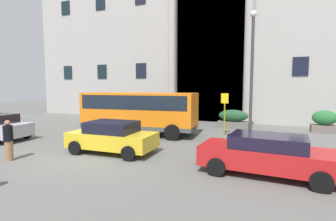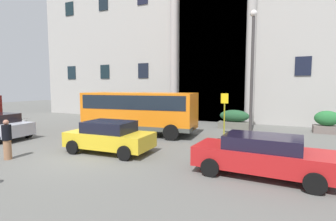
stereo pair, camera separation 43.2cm
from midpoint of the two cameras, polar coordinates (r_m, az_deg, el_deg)
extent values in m
cube|color=#5F5F5B|center=(11.68, -17.12, -10.09)|extent=(80.00, 64.00, 0.12)
cube|color=#A9A6A1|center=(27.90, 8.37, 20.26)|extent=(33.47, 9.00, 20.38)
cube|color=black|center=(22.28, 10.09, 11.55)|extent=(5.74, 0.12, 10.85)
cylinder|color=#AEA4A2|center=(23.01, 1.89, 11.44)|extent=(0.73, 0.73, 10.85)
cylinder|color=#A7A29E|center=(21.41, 18.48, 11.61)|extent=(0.73, 0.73, 10.85)
cube|color=black|center=(29.91, -20.26, 7.90)|extent=(1.08, 0.08, 1.38)
cube|color=black|center=(26.99, -13.41, 8.39)|extent=(1.08, 0.08, 1.38)
cube|color=black|center=(24.53, -5.03, 8.83)|extent=(1.08, 0.08, 1.38)
cube|color=black|center=(21.46, 28.37, 8.70)|extent=(1.08, 0.08, 1.38)
cube|color=black|center=(30.98, -20.69, 20.42)|extent=(1.08, 0.08, 1.38)
cube|color=black|center=(28.16, -13.73, 22.18)|extent=(1.08, 0.08, 1.38)
cube|color=orange|center=(16.11, -5.65, 0.11)|extent=(7.24, 3.06, 2.16)
cube|color=black|center=(16.07, -5.66, 2.02)|extent=(6.83, 3.04, 0.84)
cube|color=black|center=(15.02, 6.46, 1.08)|extent=(0.26, 1.95, 1.04)
cube|color=#464B45|center=(16.23, -5.61, -3.27)|extent=(7.25, 3.10, 0.24)
cylinder|color=black|center=(16.54, 3.89, -3.51)|extent=(0.92, 0.37, 0.90)
cylinder|color=black|center=(14.32, 1.56, -4.90)|extent=(0.92, 0.37, 0.90)
cylinder|color=black|center=(18.38, -11.18, -2.70)|extent=(0.92, 0.37, 0.90)
cylinder|color=black|center=(16.41, -15.19, -3.76)|extent=(0.92, 0.37, 0.90)
cylinder|color=#979219|center=(15.92, 13.19, -1.02)|extent=(0.08, 0.08, 2.54)
cube|color=yellow|center=(15.81, 13.25, 2.63)|extent=(0.44, 0.03, 0.60)
cube|color=gray|center=(21.75, -4.08, -1.92)|extent=(1.80, 0.95, 0.48)
ellipsoid|color=#264D26|center=(21.67, -4.09, -0.09)|extent=(1.72, 0.85, 0.91)
cube|color=#646359|center=(18.96, 15.12, -3.17)|extent=(2.15, 0.93, 0.49)
ellipsoid|color=#224D2D|center=(18.87, 15.17, -1.16)|extent=(2.07, 0.84, 0.85)
cube|color=gray|center=(24.78, -14.52, -1.07)|extent=(1.57, 0.71, 0.58)
ellipsoid|color=#1D4E21|center=(24.71, -14.56, 0.45)|extent=(1.51, 0.64, 0.74)
cube|color=#6B5E58|center=(19.58, 32.34, -3.58)|extent=(1.55, 0.99, 0.48)
ellipsoid|color=#266A33|center=(19.49, 32.45, -1.47)|extent=(1.49, 0.89, 0.98)
cube|color=gold|center=(12.00, -11.85, -6.28)|extent=(3.99, 1.90, 0.67)
cube|color=black|center=(11.90, -11.91, -3.54)|extent=(2.17, 1.63, 0.50)
cylinder|color=black|center=(12.15, -4.19, -7.46)|extent=(0.63, 0.22, 0.62)
cylinder|color=black|center=(10.64, -8.48, -9.37)|extent=(0.63, 0.22, 0.62)
cylinder|color=black|center=(13.52, -14.44, -6.29)|extent=(0.63, 0.22, 0.62)
cylinder|color=black|center=(12.19, -19.44, -7.71)|extent=(0.63, 0.22, 0.62)
cylinder|color=black|center=(17.10, -28.10, -4.32)|extent=(0.63, 0.24, 0.62)
cube|color=red|center=(9.37, 21.48, -9.86)|extent=(4.57, 2.02, 0.67)
cube|color=black|center=(9.25, 21.60, -6.54)|extent=(2.51, 1.69, 0.44)
cylinder|color=black|center=(10.27, 30.59, -10.62)|extent=(0.63, 0.24, 0.62)
cylinder|color=black|center=(8.59, 31.16, -13.73)|extent=(0.63, 0.24, 0.62)
cylinder|color=black|center=(10.54, 13.60, -9.61)|extent=(0.63, 0.24, 0.62)
cylinder|color=black|center=(8.91, 10.76, -12.34)|extent=(0.63, 0.24, 0.62)
cylinder|color=black|center=(19.38, -28.00, -3.27)|extent=(0.61, 0.19, 0.60)
cylinder|color=black|center=(20.34, -30.80, -3.02)|extent=(0.61, 0.21, 0.60)
cube|color=#B5B7B6|center=(19.82, -29.47, -2.34)|extent=(0.90, 0.37, 0.32)
cube|color=black|center=(19.92, -29.86, -1.80)|extent=(0.54, 0.28, 0.12)
cylinder|color=#A5A5A8|center=(19.38, -28.31, -1.55)|extent=(0.11, 0.55, 0.03)
cylinder|color=black|center=(12.17, 19.09, -7.77)|extent=(0.61, 0.14, 0.60)
cylinder|color=black|center=(12.27, 12.19, -7.48)|extent=(0.61, 0.16, 0.60)
cube|color=#1A6970|center=(12.14, 15.66, -6.35)|extent=(0.95, 0.31, 0.32)
cube|color=black|center=(12.12, 14.83, -5.49)|extent=(0.53, 0.24, 0.12)
cylinder|color=#A5A5A8|center=(12.05, 18.62, -5.07)|extent=(0.07, 0.55, 0.03)
cylinder|color=#936648|center=(12.46, -31.26, -7.47)|extent=(0.30, 0.30, 0.81)
cylinder|color=black|center=(12.33, -31.42, -4.20)|extent=(0.36, 0.36, 0.63)
sphere|color=#A26854|center=(12.27, -31.52, -2.25)|extent=(0.22, 0.22, 0.22)
cylinder|color=#3B3838|center=(16.31, 18.88, 6.99)|extent=(0.18, 0.18, 7.08)
sphere|color=silver|center=(16.84, 19.29, 19.74)|extent=(0.40, 0.40, 0.40)
camera|label=1|loc=(0.22, -89.26, 0.07)|focal=27.40mm
camera|label=2|loc=(0.22, 90.74, -0.07)|focal=27.40mm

